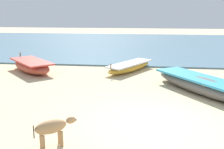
{
  "coord_description": "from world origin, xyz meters",
  "views": [
    {
      "loc": [
        -0.31,
        -6.45,
        2.82
      ],
      "look_at": [
        -1.49,
        2.9,
        0.6
      ],
      "focal_mm": 43.11,
      "sensor_mm": 36.0,
      "label": 1
    }
  ],
  "objects": [
    {
      "name": "fishing_boat_6",
      "position": [
        -1.04,
        6.24,
        0.22
      ],
      "size": [
        2.34,
        3.28,
        0.6
      ],
      "rotation": [
        0.0,
        0.0,
        4.2
      ],
      "color": "gold",
      "rests_on": "ground"
    },
    {
      "name": "fishing_boat_0",
      "position": [
        1.78,
        2.89,
        0.3
      ],
      "size": [
        3.65,
        4.57,
        0.75
      ],
      "rotation": [
        0.0,
        0.0,
        5.32
      ],
      "color": "#5B5651",
      "rests_on": "ground"
    },
    {
      "name": "ground",
      "position": [
        0.0,
        0.0,
        0.0
      ],
      "size": [
        80.0,
        80.0,
        0.0
      ],
      "primitive_type": "plane",
      "color": "beige"
    },
    {
      "name": "sea_water",
      "position": [
        0.0,
        17.2,
        0.04
      ],
      "size": [
        60.0,
        20.0,
        0.08
      ],
      "primitive_type": "cube",
      "color": "slate",
      "rests_on": "ground"
    },
    {
      "name": "fishing_boat_2",
      "position": [
        -5.67,
        5.49,
        0.3
      ],
      "size": [
        3.08,
        3.12,
        0.76
      ],
      "rotation": [
        0.0,
        0.0,
        2.34
      ],
      "color": "#B74733",
      "rests_on": "ground"
    },
    {
      "name": "calf_near_tan",
      "position": [
        -2.21,
        -1.41,
        0.44
      ],
      "size": [
        0.83,
        0.72,
        0.62
      ],
      "rotation": [
        0.0,
        0.0,
        0.67
      ],
      "color": "tan",
      "rests_on": "ground"
    }
  ]
}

